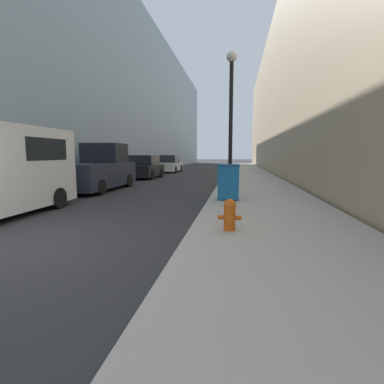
{
  "coord_description": "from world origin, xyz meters",
  "views": [
    {
      "loc": [
        4.17,
        -4.32,
        1.64
      ],
      "look_at": [
        0.92,
        17.44,
        -1.12
      ],
      "focal_mm": 28.0,
      "sensor_mm": 36.0,
      "label": 1
    }
  ],
  "objects_px": {
    "fire_hydrant": "(230,214)",
    "lamppost": "(231,109)",
    "parked_sedan_near": "(145,168)",
    "parked_sedan_far": "(169,164)",
    "pickup_truck": "(99,171)",
    "trash_bin": "(228,182)"
  },
  "relations": [
    {
      "from": "trash_bin",
      "to": "lamppost",
      "type": "relative_size",
      "value": 0.2
    },
    {
      "from": "fire_hydrant",
      "to": "parked_sedan_far",
      "type": "distance_m",
      "value": 22.27
    },
    {
      "from": "fire_hydrant",
      "to": "pickup_truck",
      "type": "bearing_deg",
      "value": 130.85
    },
    {
      "from": "fire_hydrant",
      "to": "lamppost",
      "type": "relative_size",
      "value": 0.11
    },
    {
      "from": "trash_bin",
      "to": "lamppost",
      "type": "distance_m",
      "value": 4.63
    },
    {
      "from": "parked_sedan_near",
      "to": "trash_bin",
      "type": "bearing_deg",
      "value": -58.9
    },
    {
      "from": "parked_sedan_near",
      "to": "parked_sedan_far",
      "type": "distance_m",
      "value": 7.23
    },
    {
      "from": "trash_bin",
      "to": "parked_sedan_far",
      "type": "xyz_separation_m",
      "value": [
        -5.95,
        17.29,
        -0.02
      ]
    },
    {
      "from": "parked_sedan_near",
      "to": "parked_sedan_far",
      "type": "height_order",
      "value": "parked_sedan_near"
    },
    {
      "from": "trash_bin",
      "to": "pickup_truck",
      "type": "distance_m",
      "value": 6.83
    },
    {
      "from": "lamppost",
      "to": "parked_sedan_far",
      "type": "height_order",
      "value": "lamppost"
    },
    {
      "from": "lamppost",
      "to": "parked_sedan_near",
      "type": "height_order",
      "value": "lamppost"
    },
    {
      "from": "trash_bin",
      "to": "pickup_truck",
      "type": "relative_size",
      "value": 0.23
    },
    {
      "from": "parked_sedan_far",
      "to": "fire_hydrant",
      "type": "bearing_deg",
      "value": -74.12
    },
    {
      "from": "lamppost",
      "to": "pickup_truck",
      "type": "distance_m",
      "value": 6.66
    },
    {
      "from": "lamppost",
      "to": "parked_sedan_far",
      "type": "relative_size",
      "value": 1.33
    },
    {
      "from": "fire_hydrant",
      "to": "parked_sedan_near",
      "type": "bearing_deg",
      "value": 113.64
    },
    {
      "from": "trash_bin",
      "to": "parked_sedan_near",
      "type": "relative_size",
      "value": 0.29
    },
    {
      "from": "fire_hydrant",
      "to": "lamppost",
      "type": "bearing_deg",
      "value": 91.31
    },
    {
      "from": "pickup_truck",
      "to": "lamppost",
      "type": "bearing_deg",
      "value": 5.15
    },
    {
      "from": "pickup_truck",
      "to": "fire_hydrant",
      "type": "bearing_deg",
      "value": -49.15
    },
    {
      "from": "parked_sedan_far",
      "to": "parked_sedan_near",
      "type": "bearing_deg",
      "value": -90.94
    }
  ]
}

